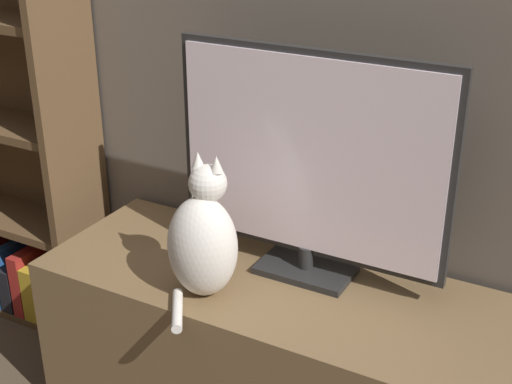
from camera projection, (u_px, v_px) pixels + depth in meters
The scene contains 4 objects.
tv_stand at pixel (299, 365), 2.11m from camera, with size 1.56×0.53×0.52m.
tv at pixel (310, 164), 1.94m from camera, with size 0.80×0.16×0.66m.
cat at pixel (204, 240), 1.93m from camera, with size 0.20×0.30×0.40m.
bookshelf at pixel (11, 148), 2.64m from camera, with size 0.70×0.28×1.54m.
Camera 1 is at (0.71, -0.64, 1.60)m, focal length 50.00 mm.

